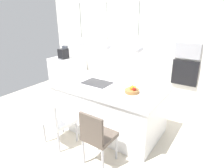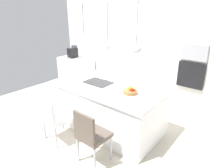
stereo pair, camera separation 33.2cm
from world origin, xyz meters
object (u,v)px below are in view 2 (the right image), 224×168
microwave (194,52)px  oven (191,75)px  chair_near (55,117)px  fruit_bowl (131,91)px  chair_middle (91,134)px  coffee_machine (73,52)px

microwave → oven: 0.50m
oven → chair_near: 2.93m
microwave → oven: (0.00, 0.00, -0.50)m
microwave → fruit_bowl: bearing=-106.2°
microwave → chair_middle: microwave is taller
coffee_machine → fruit_bowl: bearing=-23.5°
coffee_machine → oven: 3.54m
fruit_bowl → oven: bearing=73.8°
microwave → chair_near: (-1.46, -2.49, -0.94)m
coffee_machine → chair_near: coffee_machine is taller
microwave → chair_near: size_ratio=0.64×
chair_near → microwave: bearing=59.6°
chair_near → coffee_machine: bearing=133.2°
fruit_bowl → coffee_machine: size_ratio=0.67×
oven → chair_near: oven is taller
microwave → oven: microwave is taller
coffee_machine → chair_near: size_ratio=0.45×
coffee_machine → chair_middle: 3.71m
chair_near → fruit_bowl: bearing=41.1°
fruit_bowl → chair_near: (-0.99, -0.87, -0.48)m
oven → microwave: bearing=0.0°
fruit_bowl → coffee_machine: bearing=156.5°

